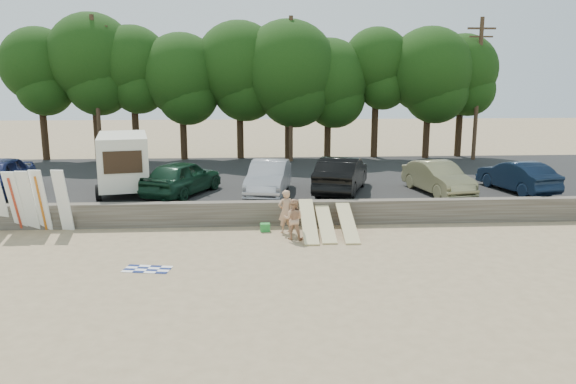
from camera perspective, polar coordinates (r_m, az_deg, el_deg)
name	(u,v)px	position (r m, az deg, el deg)	size (l,w,h in m)	color
ground	(265,246)	(20.64, -2.37, -5.51)	(120.00, 120.00, 0.00)	tan
seawall	(263,213)	(23.39, -2.53, -2.16)	(44.00, 0.50, 1.00)	#6B6356
parking_lot	(261,183)	(30.75, -2.76, 0.94)	(44.00, 14.50, 0.70)	#282828
treeline	(257,68)	(37.12, -3.14, 12.45)	(32.17, 6.59, 9.34)	#382616
utility_poles	(291,87)	(35.78, 0.30, 10.67)	(25.80, 0.26, 9.00)	#473321
box_trailer	(124,160)	(27.27, -16.37, 3.09)	(3.15, 4.65, 2.74)	beige
car_1	(182,177)	(26.31, -10.72, 1.47)	(1.92, 4.78, 1.63)	#112F1F
car_2	(269,178)	(25.98, -1.98, 1.46)	(1.64, 4.71, 1.55)	#A3A2A8
car_3	(341,174)	(26.54, 5.44, 1.79)	(1.79, 5.15, 1.70)	black
car_4	(438,178)	(27.15, 14.98, 1.42)	(1.56, 4.47, 1.47)	#827C53
car_5	(517,176)	(28.77, 22.27, 1.49)	(1.54, 4.42, 1.46)	black
surfboard_upright_2	(15,201)	(24.60, -25.98, -0.86)	(0.50, 0.06, 2.60)	white
surfboard_upright_3	(28,201)	(24.40, -24.92, -0.84)	(0.50, 0.06, 2.60)	white
surfboard_upright_4	(41,200)	(24.27, -23.83, -0.78)	(0.50, 0.06, 2.60)	white
surfboard_upright_5	(63,200)	(23.90, -21.91, -0.80)	(0.50, 0.06, 2.60)	white
surfboard_low_0	(309,221)	(21.84, 2.10, -2.97)	(0.56, 3.00, 0.07)	#D2C184
surfboard_low_1	(325,223)	(22.10, 3.81, -3.13)	(0.56, 3.00, 0.07)	#D2C184
surfboard_low_2	(347,222)	(22.12, 6.04, -3.07)	(0.56, 3.00, 0.07)	#D2C184
beachgoer_a	(285,211)	(22.14, -0.26, -1.98)	(0.63, 0.41, 1.73)	tan
beachgoer_b	(293,219)	(21.27, 0.56, -2.77)	(0.76, 0.59, 1.57)	tan
cooler	(265,227)	(22.50, -2.35, -3.61)	(0.38, 0.30, 0.32)	green
gear_bag	(327,227)	(22.83, 3.98, -3.54)	(0.30, 0.25, 0.22)	orange
beach_towel	(147,269)	(18.80, -14.10, -7.61)	(1.50, 1.50, 0.00)	white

